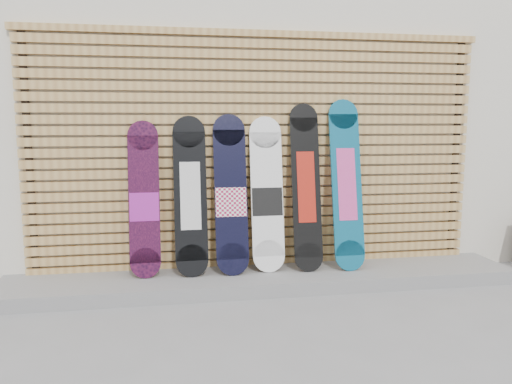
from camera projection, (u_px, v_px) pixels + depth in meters
ground at (298, 312)px, 3.89m from camera, size 80.00×80.00×0.00m
building at (272, 99)px, 7.14m from camera, size 12.00×5.00×3.60m
concrete_step at (263, 279)px, 4.52m from camera, size 4.60×0.70×0.12m
slat_wall at (258, 151)px, 4.65m from camera, size 4.26×0.08×2.29m
snowboard_0 at (144, 200)px, 4.37m from camera, size 0.27×0.27×1.37m
snowboard_1 at (190, 196)px, 4.42m from camera, size 0.29×0.31×1.41m
snowboard_2 at (231, 195)px, 4.47m from camera, size 0.29×0.32×1.43m
snowboard_3 at (267, 195)px, 4.55m from camera, size 0.30×0.28×1.41m
snowboard_4 at (306, 187)px, 4.58m from camera, size 0.27×0.33×1.53m
snowboard_5 at (347, 184)px, 4.62m from camera, size 0.28×0.36×1.57m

